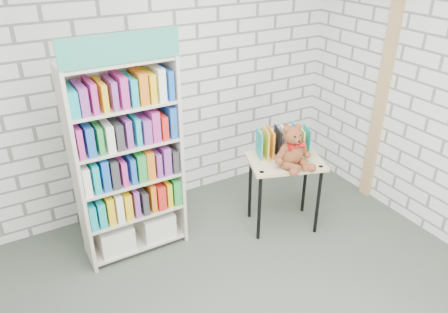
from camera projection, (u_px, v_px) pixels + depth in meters
room_shell at (247, 109)px, 2.38m from camera, size 4.52×4.02×2.81m
bookshelf at (127, 160)px, 3.69m from camera, size 0.89×0.35×2.01m
display_table at (285, 170)px, 4.12m from camera, size 0.80×0.67×0.73m
table_books at (283, 142)px, 4.10m from camera, size 0.52×0.35×0.28m
teddy_bear at (293, 150)px, 3.91m from camera, size 0.37×0.34×0.40m
door_trim at (380, 106)px, 4.43m from camera, size 0.05×0.12×2.10m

